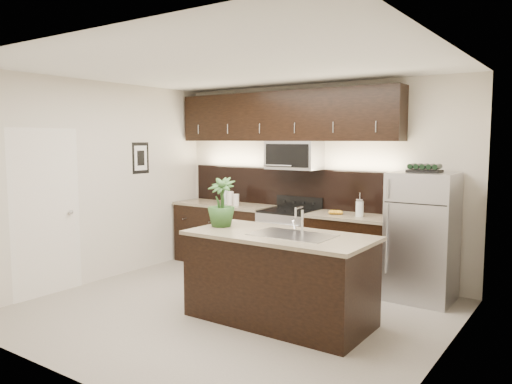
% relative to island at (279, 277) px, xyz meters
% --- Properties ---
extents(ground, '(4.50, 4.50, 0.00)m').
position_rel_island_xyz_m(ground, '(-0.60, -0.06, -0.47)').
color(ground, gray).
rests_on(ground, ground).
extents(room_walls, '(4.52, 4.02, 2.71)m').
position_rel_island_xyz_m(room_walls, '(-0.71, -0.09, 1.22)').
color(room_walls, beige).
rests_on(room_walls, ground).
extents(counter_run, '(3.51, 0.65, 0.94)m').
position_rel_island_xyz_m(counter_run, '(-1.06, 1.63, -0.00)').
color(counter_run, black).
rests_on(counter_run, ground).
extents(upper_fixtures, '(3.49, 0.40, 1.66)m').
position_rel_island_xyz_m(upper_fixtures, '(-1.03, 1.78, 1.67)').
color(upper_fixtures, black).
rests_on(upper_fixtures, counter_run).
extents(island, '(1.96, 0.96, 0.94)m').
position_rel_island_xyz_m(island, '(0.00, 0.00, 0.00)').
color(island, black).
rests_on(island, ground).
extents(sink_faucet, '(0.84, 0.50, 0.28)m').
position_rel_island_xyz_m(sink_faucet, '(0.15, 0.01, 0.48)').
color(sink_faucet, silver).
rests_on(sink_faucet, island).
extents(refrigerator, '(0.74, 0.67, 1.54)m').
position_rel_island_xyz_m(refrigerator, '(1.02, 1.57, 0.30)').
color(refrigerator, '#B2B2B7').
rests_on(refrigerator, ground).
extents(wine_rack, '(0.38, 0.23, 0.09)m').
position_rel_island_xyz_m(wine_rack, '(1.02, 1.57, 1.11)').
color(wine_rack, black).
rests_on(wine_rack, refrigerator).
extents(plant, '(0.37, 0.37, 0.55)m').
position_rel_island_xyz_m(plant, '(-0.78, -0.00, 0.75)').
color(plant, '#274E1F').
rests_on(plant, island).
extents(canisters, '(0.36, 0.15, 0.24)m').
position_rel_island_xyz_m(canisters, '(-1.88, 1.56, 0.57)').
color(canisters, silver).
rests_on(canisters, counter_run).
extents(french_press, '(0.10, 0.10, 0.30)m').
position_rel_island_xyz_m(french_press, '(0.22, 1.58, 0.58)').
color(french_press, silver).
rests_on(french_press, counter_run).
extents(bananas, '(0.24, 0.22, 0.06)m').
position_rel_island_xyz_m(bananas, '(-0.16, 1.55, 0.50)').
color(bananas, gold).
rests_on(bananas, counter_run).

